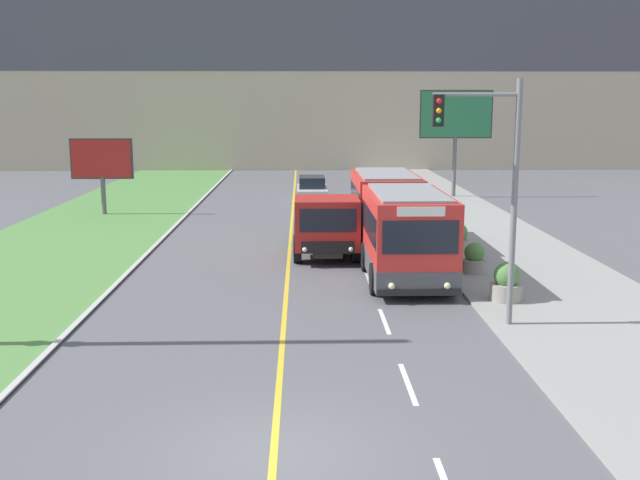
{
  "coord_description": "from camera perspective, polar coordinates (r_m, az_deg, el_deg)",
  "views": [
    {
      "loc": [
        0.5,
        -11.88,
        5.94
      ],
      "look_at": [
        1.1,
        12.48,
        1.4
      ],
      "focal_mm": 42.0,
      "sensor_mm": 36.0,
      "label": 1
    }
  ],
  "objects": [
    {
      "name": "ground_plane",
      "position": [
        13.29,
        -3.55,
        -16.01
      ],
      "size": [
        300.0,
        300.0,
        0.0
      ],
      "primitive_type": "plane",
      "color": "#56565B"
    },
    {
      "name": "lane_marking_centre",
      "position": [
        14.59,
        -2.04,
        -13.46
      ],
      "size": [
        2.88,
        140.0,
        0.01
      ],
      "color": "gold",
      "rests_on": "ground_plane"
    },
    {
      "name": "apartment_block_background",
      "position": [
        69.34,
        -1.89,
        15.61
      ],
      "size": [
        80.0,
        8.04,
        24.12
      ],
      "color": "#BCAD93",
      "rests_on": "ground_plane"
    },
    {
      "name": "city_bus",
      "position": [
        27.87,
        5.74,
        1.43
      ],
      "size": [
        2.69,
        12.08,
        3.05
      ],
      "color": "red",
      "rests_on": "ground_plane"
    },
    {
      "name": "dump_truck",
      "position": [
        28.75,
        0.46,
        1.13
      ],
      "size": [
        2.48,
        6.27,
        2.39
      ],
      "color": "black",
      "rests_on": "ground_plane"
    },
    {
      "name": "car_distant",
      "position": [
        45.33,
        -0.61,
        3.9
      ],
      "size": [
        1.8,
        4.3,
        1.45
      ],
      "color": "silver",
      "rests_on": "ground_plane"
    },
    {
      "name": "traffic_light_mast",
      "position": [
        19.81,
        13.0,
        4.97
      ],
      "size": [
        2.28,
        0.32,
        6.5
      ],
      "color": "slate",
      "rests_on": "ground_plane"
    },
    {
      "name": "billboard_large",
      "position": [
        47.26,
        10.31,
        9.13
      ],
      "size": [
        4.48,
        0.24,
        6.6
      ],
      "color": "#59595B",
      "rests_on": "ground_plane"
    },
    {
      "name": "billboard_small",
      "position": [
        41.06,
        -16.29,
        5.77
      ],
      "size": [
        3.24,
        0.24,
        4.02
      ],
      "color": "#59595B",
      "rests_on": "ground_plane"
    },
    {
      "name": "planter_round_near",
      "position": [
        22.95,
        14.02,
        -3.25
      ],
      "size": [
        0.96,
        0.96,
        1.15
      ],
      "color": "gray",
      "rests_on": "sidewalk_right"
    },
    {
      "name": "planter_round_second",
      "position": [
        26.45,
        11.67,
        -1.45
      ],
      "size": [
        0.88,
        0.88,
        1.05
      ],
      "color": "gray",
      "rests_on": "sidewalk_right"
    },
    {
      "name": "planter_round_third",
      "position": [
        30.04,
        10.45,
        0.09
      ],
      "size": [
        0.97,
        0.97,
        1.13
      ],
      "color": "gray",
      "rests_on": "sidewalk_right"
    },
    {
      "name": "planter_round_far",
      "position": [
        33.61,
        8.96,
        1.2
      ],
      "size": [
        0.9,
        0.9,
        1.08
      ],
      "color": "gray",
      "rests_on": "sidewalk_right"
    }
  ]
}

